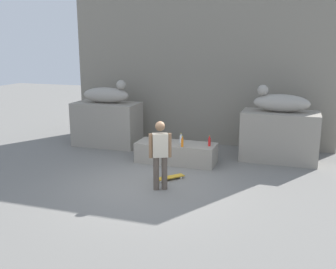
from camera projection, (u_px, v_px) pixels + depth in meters
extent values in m
plane|color=slate|center=(152.00, 186.00, 9.58)|extent=(40.00, 40.00, 0.00)
cube|color=gray|center=(200.00, 63.00, 13.38)|extent=(9.10, 0.60, 5.56)
cube|color=gray|center=(107.00, 124.00, 13.26)|extent=(2.21, 1.13, 1.47)
cube|color=gray|center=(279.00, 136.00, 11.52)|extent=(2.21, 1.13, 1.47)
ellipsoid|color=#A19B90|center=(106.00, 95.00, 13.03)|extent=(1.64, 0.68, 0.52)
sphere|color=#A19B90|center=(121.00, 85.00, 12.82)|extent=(0.32, 0.32, 0.32)
ellipsoid|color=#A19B90|center=(282.00, 103.00, 11.29)|extent=(1.60, 0.57, 0.52)
sphere|color=#A19B90|center=(263.00, 90.00, 11.38)|extent=(0.32, 0.32, 0.32)
cube|color=gray|center=(176.00, 153.00, 11.40)|extent=(2.32, 0.88, 0.59)
cylinder|color=brown|center=(164.00, 173.00, 9.28)|extent=(0.14, 0.14, 0.82)
cylinder|color=brown|center=(156.00, 173.00, 9.26)|extent=(0.14, 0.14, 0.82)
cube|color=beige|center=(160.00, 145.00, 9.11)|extent=(0.41, 0.34, 0.56)
sphere|color=#8C6647|center=(160.00, 126.00, 9.01)|extent=(0.23, 0.23, 0.23)
cylinder|color=#8C6647|center=(170.00, 145.00, 9.14)|extent=(0.09, 0.09, 0.58)
cylinder|color=#8C6647|center=(151.00, 146.00, 9.09)|extent=(0.09, 0.09, 0.58)
cube|color=gold|center=(169.00, 177.00, 10.00)|extent=(0.69, 0.72, 0.02)
cylinder|color=white|center=(160.00, 181.00, 9.81)|extent=(0.06, 0.06, 0.06)
cylinder|color=white|center=(158.00, 180.00, 9.93)|extent=(0.06, 0.06, 0.06)
cylinder|color=white|center=(181.00, 178.00, 10.09)|extent=(0.06, 0.06, 0.06)
cylinder|color=white|center=(178.00, 176.00, 10.21)|extent=(0.06, 0.06, 0.06)
cylinder|color=silver|center=(181.00, 139.00, 11.38)|extent=(0.08, 0.08, 0.20)
cylinder|color=silver|center=(181.00, 135.00, 11.35)|extent=(0.03, 0.03, 0.06)
cylinder|color=yellow|center=(181.00, 133.00, 11.34)|extent=(0.04, 0.04, 0.01)
cylinder|color=red|center=(209.00, 142.00, 10.96)|extent=(0.07, 0.07, 0.23)
cylinder|color=red|center=(209.00, 137.00, 10.93)|extent=(0.03, 0.03, 0.06)
cylinder|color=yellow|center=(210.00, 136.00, 10.92)|extent=(0.04, 0.04, 0.01)
cylinder|color=orange|center=(182.00, 143.00, 10.88)|extent=(0.07, 0.07, 0.24)
cylinder|color=orange|center=(182.00, 138.00, 10.85)|extent=(0.03, 0.03, 0.06)
cylinder|color=yellow|center=(182.00, 136.00, 10.84)|extent=(0.04, 0.04, 0.01)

